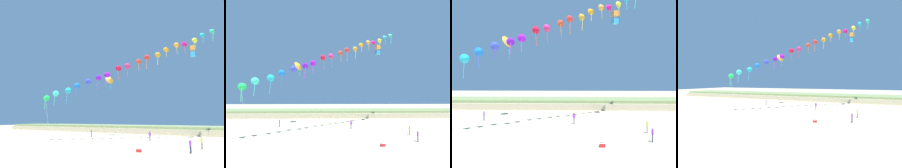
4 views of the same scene
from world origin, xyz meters
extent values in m
plane|color=#C1B28E|center=(0.00, 0.00, 0.00)|extent=(240.00, 240.00, 0.00)
cube|color=tan|center=(0.00, 39.56, 0.69)|extent=(120.00, 13.51, 1.38)
cube|color=#7A8E56|center=(0.00, 39.56, 1.58)|extent=(120.00, 11.48, 0.79)
cylinder|color=#282D4C|center=(8.67, 8.08, 0.39)|extent=(0.11, 0.11, 0.78)
cylinder|color=#282D4C|center=(8.72, 8.21, 0.39)|extent=(0.11, 0.11, 0.78)
cylinder|color=purple|center=(8.69, 8.15, 1.06)|extent=(0.21, 0.21, 0.55)
cylinder|color=purple|center=(8.64, 7.98, 1.10)|extent=(0.13, 0.20, 0.53)
cylinder|color=purple|center=(8.75, 8.32, 1.10)|extent=(0.13, 0.20, 0.53)
sphere|color=beige|center=(8.69, 8.15, 1.45)|extent=(0.21, 0.21, 0.21)
cylinder|color=#726656|center=(9.40, 12.22, 0.38)|extent=(0.11, 0.11, 0.77)
cylinder|color=#726656|center=(9.44, 12.35, 0.38)|extent=(0.11, 0.11, 0.77)
cylinder|color=yellow|center=(9.42, 12.28, 1.04)|extent=(0.20, 0.20, 0.54)
cylinder|color=yellow|center=(9.37, 12.12, 1.08)|extent=(0.13, 0.20, 0.52)
cylinder|color=yellow|center=(9.48, 12.45, 1.08)|extent=(0.13, 0.20, 0.52)
sphere|color=tan|center=(9.42, 12.28, 1.42)|extent=(0.21, 0.21, 0.21)
cylinder|color=gray|center=(0.58, 17.73, 0.43)|extent=(0.12, 0.12, 0.85)
cylinder|color=gray|center=(0.73, 17.69, 0.43)|extent=(0.12, 0.12, 0.85)
cylinder|color=purple|center=(0.66, 17.71, 1.15)|extent=(0.22, 0.22, 0.60)
cylinder|color=purple|center=(0.47, 17.77, 1.20)|extent=(0.22, 0.14, 0.57)
cylinder|color=purple|center=(0.84, 17.66, 1.20)|extent=(0.22, 0.14, 0.57)
sphere|color=brown|center=(0.66, 17.71, 1.58)|extent=(0.23, 0.23, 0.23)
cylinder|color=#282D4C|center=(-13.47, 20.14, 0.38)|extent=(0.11, 0.11, 0.76)
cylinder|color=#282D4C|center=(-13.49, 20.27, 0.38)|extent=(0.11, 0.11, 0.76)
cylinder|color=purple|center=(-13.48, 20.20, 1.03)|extent=(0.20, 0.20, 0.54)
cylinder|color=purple|center=(-13.45, 20.03, 1.07)|extent=(0.10, 0.19, 0.51)
cylinder|color=purple|center=(-13.50, 20.37, 1.07)|extent=(0.10, 0.19, 0.51)
sphere|color=brown|center=(-13.48, 20.20, 1.41)|extent=(0.21, 0.21, 0.21)
cone|color=#1ED756|center=(-15.19, 8.66, 7.54)|extent=(1.41, 1.36, 1.20)
cylinder|color=#39E597|center=(-15.31, 8.57, 6.37)|extent=(0.11, 0.09, 1.90)
cone|color=#39EBCE|center=(-13.81, 9.50, 8.40)|extent=(1.41, 1.36, 1.21)
cylinder|color=#39D7E5|center=(-13.94, 9.42, 7.18)|extent=(0.29, 0.18, 2.01)
cone|color=#1CBCD4|center=(-12.04, 10.73, 8.94)|extent=(1.34, 1.25, 1.14)
cylinder|color=#39A5E5|center=(-12.17, 10.65, 7.62)|extent=(0.29, 0.18, 2.20)
cone|color=blue|center=(-10.63, 11.57, 9.85)|extent=(1.40, 1.36, 1.19)
cylinder|color=blue|center=(-10.76, 11.49, 8.73)|extent=(0.20, 0.09, 1.80)
cone|color=blue|center=(-9.15, 12.84, 10.74)|extent=(1.40, 1.32, 1.21)
cylinder|color=#5139E5|center=(-9.27, 12.76, 9.84)|extent=(0.15, 0.13, 1.36)
cone|color=#7216DE|center=(-7.36, 13.54, 11.40)|extent=(1.39, 1.31, 1.23)
cylinder|color=#B239E5|center=(-7.49, 13.45, 10.14)|extent=(0.27, 0.11, 2.09)
cone|color=#9B12EA|center=(-6.14, 14.57, 11.99)|extent=(1.35, 1.23, 1.17)
cylinder|color=#CF39E5|center=(-6.27, 14.49, 10.94)|extent=(0.09, 0.23, 1.65)
cone|color=red|center=(-4.43, 16.03, 13.29)|extent=(1.32, 1.24, 1.12)
cylinder|color=#E54539|center=(-4.55, 15.95, 12.04)|extent=(0.30, 0.19, 2.05)
cone|color=#DB216F|center=(-2.99, 17.04, 13.80)|extent=(1.30, 1.23, 1.10)
cylinder|color=#E53957|center=(-3.11, 16.95, 12.58)|extent=(0.09, 0.19, 2.00)
cone|color=#C53C2A|center=(-1.12, 18.11, 14.77)|extent=(1.41, 1.36, 1.21)
cylinder|color=orange|center=(-1.24, 18.03, 13.66)|extent=(0.19, 0.23, 1.78)
cone|color=red|center=(0.19, 18.98, 15.61)|extent=(1.38, 1.28, 1.19)
cylinder|color=#E56539|center=(0.07, 18.90, 14.29)|extent=(0.10, 0.14, 2.20)
cone|color=orange|center=(2.05, 20.09, 16.10)|extent=(1.33, 1.24, 1.13)
cylinder|color=yellow|center=(1.92, 20.01, 14.93)|extent=(0.14, 0.23, 1.91)
cone|color=orange|center=(3.48, 21.04, 17.23)|extent=(1.43, 1.39, 1.23)
cylinder|color=yellow|center=(3.36, 20.96, 16.32)|extent=(0.08, 0.13, 1.38)
cone|color=orange|center=(5.25, 22.17, 18.16)|extent=(1.31, 1.21, 1.11)
cylinder|color=gold|center=(5.13, 22.09, 17.06)|extent=(0.21, 0.26, 1.76)
cone|color=#F00C81|center=(6.59, 22.97, 18.42)|extent=(1.42, 1.38, 1.22)
cylinder|color=#E53968|center=(6.47, 22.89, 17.35)|extent=(0.22, 0.18, 1.70)
cone|color=yellow|center=(8.39, 24.20, 19.25)|extent=(1.33, 1.22, 1.13)
cylinder|color=#BDE539|center=(8.27, 24.12, 18.10)|extent=(0.25, 0.25, 1.87)
cone|color=#1CAFC5|center=(9.83, 24.95, 20.29)|extent=(1.37, 1.33, 1.17)
cylinder|color=#39A6E5|center=(9.71, 24.87, 19.23)|extent=(0.15, 0.12, 1.69)
cone|color=#32C892|center=(11.57, 25.96, 21.13)|extent=(1.42, 1.39, 1.21)
cylinder|color=#39E5D1|center=(11.45, 25.87, 19.92)|extent=(0.29, 0.15, 1.97)
cylinder|color=silver|center=(-15.19, 9.29, 3.73)|extent=(0.38, 1.28, 7.47)
cube|color=#2A94D8|center=(7.70, 24.30, 16.34)|extent=(1.03, 1.03, 0.84)
cube|color=orange|center=(7.70, 24.30, 17.64)|extent=(1.03, 1.03, 0.84)
cylinder|color=black|center=(8.10, 24.82, 16.99)|extent=(0.04, 0.04, 2.14)
cylinder|color=black|center=(7.19, 24.70, 16.99)|extent=(0.04, 0.04, 2.14)
cylinder|color=black|center=(7.30, 23.78, 16.99)|extent=(0.04, 0.04, 2.14)
cylinder|color=black|center=(8.22, 23.90, 16.99)|extent=(0.04, 0.04, 2.14)
cone|color=gold|center=(-10.23, 22.76, 12.95)|extent=(2.29, 2.61, 2.26)
cone|color=#2D96E5|center=(-10.23, 22.76, 12.97)|extent=(1.30, 1.45, 1.26)
cylinder|color=#2D96E5|center=(-10.23, 22.76, 11.60)|extent=(0.40, 0.28, 2.05)
cube|color=red|center=(3.32, 6.21, 0.18)|extent=(0.56, 0.40, 0.36)
cube|color=white|center=(3.32, 6.21, 0.39)|extent=(0.58, 0.41, 0.06)
cylinder|color=black|center=(3.32, 6.21, 0.45)|extent=(0.45, 0.03, 0.03)
camera|label=1|loc=(12.59, -16.18, 3.71)|focal=32.00mm
camera|label=2|loc=(-2.96, -15.57, 6.19)|focal=28.00mm
camera|label=3|loc=(0.55, -16.39, 6.43)|focal=38.00mm
camera|label=4|loc=(9.94, -20.39, 6.44)|focal=28.00mm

